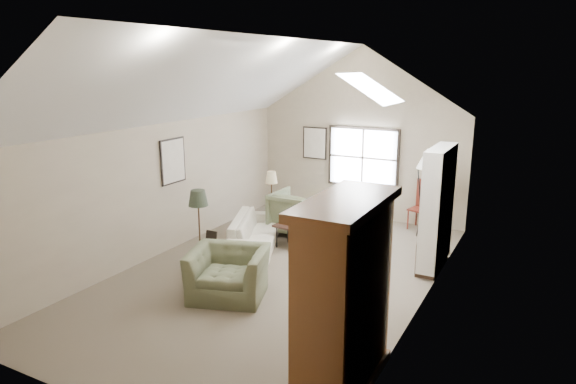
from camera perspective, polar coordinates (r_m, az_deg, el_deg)
The scene contains 18 objects.
room_shell at distance 8.36m, azimuth -1.31°, elevation 11.50°, with size 5.01×8.01×4.00m.
window at distance 12.12m, azimuth 8.33°, elevation 3.81°, with size 1.72×0.08×1.42m, color black.
skylight at distance 8.66m, azimuth 9.38°, elevation 11.49°, with size 0.80×1.20×0.52m, color white, non-canonical shape.
wall_art at distance 11.14m, azimuth -4.86°, elevation 4.45°, with size 1.97×3.71×0.88m.
armoire at distance 5.81m, azimuth 6.24°, elevation -11.36°, with size 0.60×1.50×2.20m, color brown.
tv_alcove at distance 9.38m, azimuth 16.28°, elevation -1.53°, with size 0.32×1.30×2.10m, color white.
media_console at distance 9.64m, azimuth 15.81°, elevation -6.38°, with size 0.34×1.18×0.60m, color #382316.
tv_panel at distance 9.45m, azimuth 16.06°, elevation -2.86°, with size 0.05×0.90×0.55m, color black.
sofa at distance 10.35m, azimuth -3.67°, elevation -4.40°, with size 2.10×0.82×0.61m, color beige.
armchair_near at distance 8.22m, azimuth -6.64°, elevation -8.95°, with size 1.18×1.03×0.77m, color #596345.
armchair_far at distance 11.08m, azimuth 0.99°, elevation -2.28°, with size 0.98×1.01×0.92m, color #646B4A.
coffee_table at distance 10.20m, azimuth 1.13°, elevation -5.08°, with size 0.92×0.51×0.47m, color #382017.
bowl at distance 10.11m, azimuth 1.14°, elevation -3.67°, with size 0.22×0.22×0.05m, color #332015.
side_table at distance 9.07m, azimuth -8.44°, elevation -7.57°, with size 0.53×0.53×0.53m, color #3D2319.
side_chair at distance 11.68m, azimuth 14.49°, elevation -1.43°, with size 0.43×0.43×1.10m, color maroon.
tripod_lamp at distance 10.87m, azimuth 15.38°, elevation -0.31°, with size 0.57×0.57×1.95m, color silver, non-canonical shape.
dark_lamp at distance 9.29m, azimuth -9.82°, elevation -4.01°, with size 0.35×0.35×1.46m, color #242C1F, non-canonical shape.
tan_lamp at distance 11.38m, azimuth -1.83°, elevation -0.81°, with size 0.26×0.26×1.32m, color tan, non-canonical shape.
Camera 1 is at (4.07, -7.29, 3.59)m, focal length 32.00 mm.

